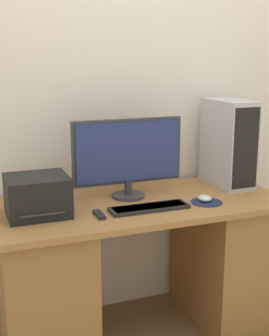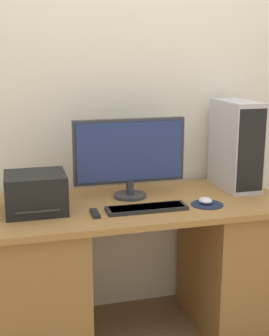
# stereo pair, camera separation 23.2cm
# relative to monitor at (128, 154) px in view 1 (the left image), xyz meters

# --- Properties ---
(wall_back) EXTENTS (6.40, 0.13, 2.70)m
(wall_back) POSITION_rel_monitor_xyz_m (0.02, 0.29, 0.37)
(wall_back) COLOR silver
(wall_back) RESTS_ON ground_plane
(desk) EXTENTS (1.46, 0.67, 0.76)m
(desk) POSITION_rel_monitor_xyz_m (0.04, -0.09, -0.60)
(desk) COLOR olive
(desk) RESTS_ON ground_plane
(monitor) EXTENTS (0.58, 0.17, 0.41)m
(monitor) POSITION_rel_monitor_xyz_m (0.00, 0.00, 0.00)
(monitor) COLOR #333338
(monitor) RESTS_ON desk
(keyboard) EXTENTS (0.39, 0.11, 0.02)m
(keyboard) POSITION_rel_monitor_xyz_m (0.03, -0.23, -0.22)
(keyboard) COLOR black
(keyboard) RESTS_ON desk
(mousepad) EXTENTS (0.16, 0.16, 0.00)m
(mousepad) POSITION_rel_monitor_xyz_m (0.34, -0.23, -0.23)
(mousepad) COLOR #19233D
(mousepad) RESTS_ON desk
(mouse) EXTENTS (0.07, 0.08, 0.03)m
(mouse) POSITION_rel_monitor_xyz_m (0.33, -0.22, -0.21)
(mouse) COLOR silver
(mouse) RESTS_ON mousepad
(computer_tower) EXTENTS (0.17, 0.35, 0.48)m
(computer_tower) POSITION_rel_monitor_xyz_m (0.61, 0.03, 0.01)
(computer_tower) COLOR #B2B2B7
(computer_tower) RESTS_ON desk
(printer) EXTENTS (0.28, 0.26, 0.19)m
(printer) POSITION_rel_monitor_xyz_m (-0.49, -0.11, -0.14)
(printer) COLOR black
(printer) RESTS_ON desk
(remote_control) EXTENTS (0.03, 0.11, 0.02)m
(remote_control) POSITION_rel_monitor_xyz_m (-0.23, -0.23, -0.22)
(remote_control) COLOR black
(remote_control) RESTS_ON desk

